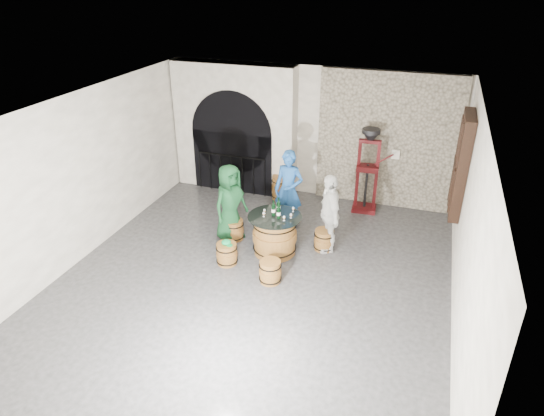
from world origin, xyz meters
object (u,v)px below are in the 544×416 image
(person_white, at_px, (329,213))
(wine_bottle_center, at_px, (279,212))
(barrel_stool_near_right, at_px, (270,272))
(side_barrel, at_px, (281,188))
(barrel_stool_far, at_px, (287,220))
(barrel_stool_right, at_px, (324,240))
(person_blue, at_px, (289,190))
(barrel_table, at_px, (275,235))
(wine_bottle_right, at_px, (279,207))
(person_green, at_px, (230,203))
(wine_bottle_left, at_px, (273,209))
(corking_press, at_px, (368,164))
(barrel_stool_left, at_px, (234,230))
(barrel_stool_near_left, at_px, (227,254))

(person_white, relative_size, wine_bottle_center, 5.11)
(barrel_stool_near_right, height_order, wine_bottle_center, wine_bottle_center)
(barrel_stool_near_right, bearing_deg, side_barrel, 104.61)
(barrel_stool_far, distance_m, barrel_stool_right, 1.13)
(person_blue, xyz_separation_m, wine_bottle_center, (0.16, -1.19, 0.07))
(barrel_stool_near_right, bearing_deg, barrel_table, 103.76)
(person_blue, relative_size, wine_bottle_right, 5.47)
(person_green, distance_m, wine_bottle_center, 1.21)
(barrel_stool_right, distance_m, person_green, 2.09)
(person_white, height_order, wine_bottle_left, person_white)
(wine_bottle_left, relative_size, corking_press, 0.16)
(barrel_stool_left, xyz_separation_m, person_blue, (0.93, 0.90, 0.67))
(barrel_stool_near_left, xyz_separation_m, wine_bottle_right, (0.78, 0.87, 0.74))
(barrel_stool_left, relative_size, wine_bottle_right, 1.35)
(person_blue, bearing_deg, wine_bottle_left, -83.76)
(barrel_stool_left, xyz_separation_m, wine_bottle_center, (1.08, -0.30, 0.74))
(barrel_table, xyz_separation_m, wine_bottle_center, (0.10, -0.05, 0.55))
(barrel_stool_left, xyz_separation_m, person_green, (-0.07, 0.02, 0.62))
(barrel_stool_near_left, bearing_deg, person_blue, 69.27)
(person_blue, bearing_deg, corking_press, 46.81)
(person_green, distance_m, side_barrel, 2.28)
(barrel_stool_far, distance_m, barrel_stool_near_right, 2.03)
(barrel_stool_left, bearing_deg, wine_bottle_right, -3.64)
(barrel_stool_right, relative_size, person_blue, 0.25)
(barrel_stool_far, distance_m, wine_bottle_center, 1.31)
(barrel_stool_near_right, distance_m, side_barrel, 3.55)
(barrel_table, relative_size, person_blue, 0.61)
(barrel_stool_near_right, distance_m, wine_bottle_center, 1.21)
(wine_bottle_center, relative_size, corking_press, 0.16)
(barrel_stool_right, bearing_deg, corking_press, 76.05)
(barrel_stool_right, height_order, wine_bottle_left, wine_bottle_left)
(barrel_stool_far, xyz_separation_m, side_barrel, (-0.60, 1.43, 0.09))
(barrel_stool_far, height_order, barrel_stool_near_right, same)
(side_barrel, bearing_deg, person_blue, -65.64)
(barrel_stool_near_right, relative_size, wine_bottle_left, 1.35)
(barrel_stool_left, xyz_separation_m, barrel_stool_near_right, (1.23, -1.24, 0.00))
(wine_bottle_right, xyz_separation_m, side_barrel, (-0.67, 2.26, -0.65))
(barrel_table, height_order, barrel_stool_far, barrel_table)
(barrel_stool_far, bearing_deg, barrel_stool_near_right, -81.52)
(barrel_stool_far, xyz_separation_m, wine_bottle_center, (0.15, -1.07, 0.74))
(corking_press, bearing_deg, person_green, -142.03)
(barrel_stool_near_right, relative_size, corking_press, 0.22)
(person_blue, relative_size, person_white, 1.07)
(wine_bottle_center, height_order, side_barrel, wine_bottle_center)
(barrel_stool_right, bearing_deg, person_green, -174.95)
(barrel_stool_near_right, relative_size, wine_bottle_right, 1.35)
(barrel_stool_right, xyz_separation_m, barrel_stool_near_left, (-1.68, -1.13, 0.00))
(person_white, bearing_deg, wine_bottle_right, -101.04)
(barrel_stool_far, distance_m, person_white, 1.33)
(wine_bottle_left, height_order, corking_press, corking_press)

